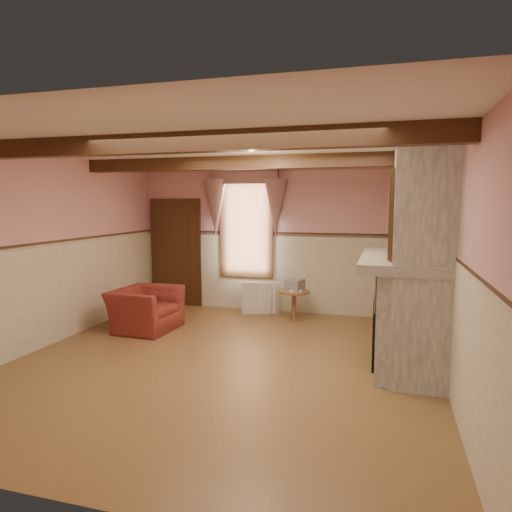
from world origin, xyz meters
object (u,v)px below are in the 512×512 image
(radiator, at_px, (260,298))
(mantel_clock, at_px, (402,243))
(bowl, at_px, (403,252))
(armchair, at_px, (145,309))
(side_table, at_px, (294,306))
(oil_lamp, at_px, (403,242))

(radiator, xyz_separation_m, mantel_clock, (2.49, -1.35, 1.22))
(bowl, relative_size, mantel_clock, 1.36)
(armchair, bearing_deg, side_table, -58.41)
(radiator, bearing_deg, bowl, -52.97)
(side_table, bearing_deg, oil_lamp, -33.97)
(armchair, relative_size, side_table, 1.92)
(mantel_clock, xyz_separation_m, oil_lamp, (0.00, -0.23, 0.04))
(side_table, bearing_deg, radiator, 151.66)
(armchair, bearing_deg, mantel_clock, -82.97)
(side_table, xyz_separation_m, bowl, (1.76, -1.56, 1.19))
(mantel_clock, distance_m, oil_lamp, 0.24)
(armchair, xyz_separation_m, radiator, (1.52, 1.61, -0.05))
(mantel_clock, bearing_deg, side_table, 151.57)
(mantel_clock, bearing_deg, armchair, -176.27)
(radiator, xyz_separation_m, bowl, (2.49, -1.96, 1.16))
(armchair, distance_m, oil_lamp, 4.20)
(armchair, xyz_separation_m, side_table, (2.26, 1.21, -0.07))
(oil_lamp, bearing_deg, side_table, 146.03)
(oil_lamp, bearing_deg, bowl, -90.00)
(side_table, height_order, radiator, radiator)
(mantel_clock, height_order, oil_lamp, oil_lamp)
(side_table, xyz_separation_m, radiator, (-0.73, 0.39, 0.02))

